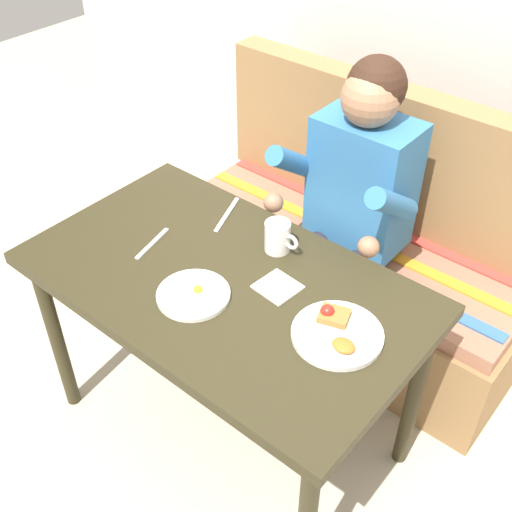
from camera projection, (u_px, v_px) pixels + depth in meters
ground_plane at (230, 427)px, 2.32m from camera, size 8.00×8.00×0.00m
table at (224, 299)px, 1.91m from camera, size 1.20×0.70×0.73m
couch at (353, 256)px, 2.56m from camera, size 1.44×0.56×1.00m
person at (351, 196)px, 2.17m from camera, size 0.45×0.61×1.21m
plate_breakfast at (337, 332)px, 1.67m from camera, size 0.25×0.25×0.05m
plate_eggs at (193, 294)px, 1.79m from camera, size 0.21×0.21×0.04m
coffee_mug at (278, 236)px, 1.93m from camera, size 0.12×0.08×0.10m
napkin at (278, 287)px, 1.82m from camera, size 0.13×0.12×0.01m
fork at (152, 243)px, 1.98m from camera, size 0.05×0.17×0.00m
knife at (227, 214)px, 2.10m from camera, size 0.08×0.19×0.00m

